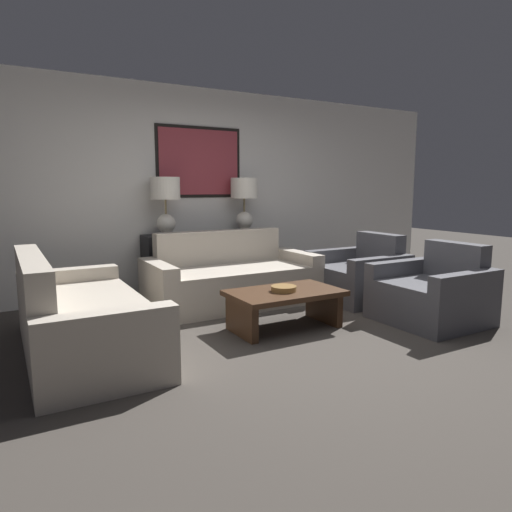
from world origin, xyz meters
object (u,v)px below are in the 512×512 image
table_lamp_left (165,198)px  couch_by_back_wall (231,280)px  couch_by_side (80,320)px  decorative_bowl (284,289)px  table_lamp_right (244,197)px  armchair_near_camera (432,295)px  coffee_table (285,301)px  console_table (208,263)px  armchair_near_back_wall (359,277)px

table_lamp_left → couch_by_back_wall: size_ratio=0.36×
couch_by_back_wall → table_lamp_left: bearing=128.2°
couch_by_side → decorative_bowl: size_ratio=8.05×
decorative_bowl → couch_by_back_wall: bearing=90.0°
table_lamp_left → couch_by_back_wall: table_lamp_left is taller
table_lamp_left → decorative_bowl: size_ratio=2.87×
table_lamp_right → couch_by_back_wall: (-0.55, -0.70, -0.95)m
armchair_near_camera → decorative_bowl: bearing=160.4°
table_lamp_left → couch_by_back_wall: 1.30m
table_lamp_right → couch_by_side: size_ratio=0.36×
armchair_near_camera → couch_by_back_wall: bearing=131.6°
couch_by_side → couch_by_back_wall: bearing=25.4°
table_lamp_left → coffee_table: (0.57, -1.81, -0.96)m
couch_by_back_wall → armchair_near_camera: size_ratio=2.07×
console_table → armchair_near_back_wall: armchair_near_back_wall is taller
couch_by_side → armchair_near_camera: couch_by_side is taller
coffee_table → decorative_bowl: size_ratio=4.41×
decorative_bowl → armchair_near_camera: (1.48, -0.53, -0.13)m
console_table → decorative_bowl: console_table is taller
table_lamp_left → table_lamp_right: 1.10m
couch_by_side → console_table: bearing=40.6°
table_lamp_left → couch_by_side: size_ratio=0.36×
console_table → couch_by_side: 2.41m
table_lamp_left → couch_by_side: (-1.28, -1.56, -0.95)m
couch_by_back_wall → armchair_near_camera: couch_by_back_wall is taller
table_lamp_right → armchair_near_back_wall: bearing=-53.6°
table_lamp_left → couch_by_back_wall: bearing=-51.8°
table_lamp_right → table_lamp_left: bearing=180.0°
decorative_bowl → armchair_near_camera: armchair_near_camera is taller
table_lamp_left → couch_by_side: bearing=-129.3°
table_lamp_right → decorative_bowl: (-0.55, -1.84, -0.83)m
table_lamp_left → table_lamp_right: (1.10, 0.00, 0.00)m
coffee_table → decorative_bowl: 0.13m
couch_by_side → table_lamp_right: bearing=33.4°
table_lamp_left → armchair_near_camera: (2.03, -2.36, -0.96)m
decorative_bowl → couch_by_side: bearing=171.5°
armchair_near_back_wall → armchair_near_camera: size_ratio=1.00×
coffee_table → armchair_near_camera: armchair_near_camera is taller
couch_by_back_wall → coffee_table: bearing=-88.6°
table_lamp_right → armchair_near_camera: 2.72m
decorative_bowl → table_lamp_left: bearing=106.6°
couch_by_side → decorative_bowl: 1.85m
armchair_near_camera → console_table: bearing=122.1°
couch_by_side → coffee_table: size_ratio=1.83×
couch_by_side → coffee_table: 1.87m
couch_by_back_wall → armchair_near_back_wall: bearing=-21.0°
console_table → coffee_table: 1.82m
console_table → decorative_bowl: 1.84m
table_lamp_left → armchair_near_back_wall: 2.58m
table_lamp_right → couch_by_back_wall: 1.30m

